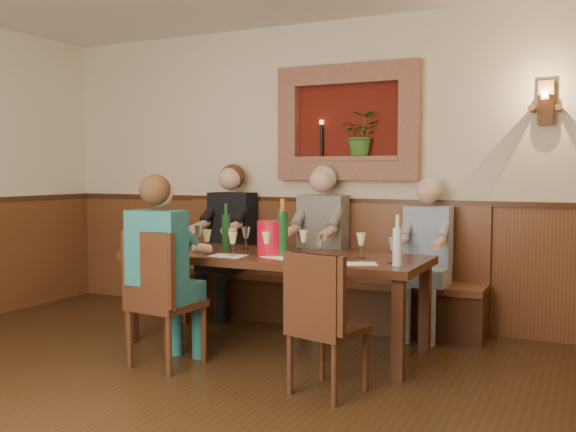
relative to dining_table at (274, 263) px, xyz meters
name	(u,v)px	position (x,y,z in m)	size (l,w,h in m)	color
ground_plane	(119,432)	(0.00, -1.85, -0.68)	(6.00, 6.00, 0.00)	black
room_shell	(113,77)	(0.00, -1.85, 1.21)	(6.04, 6.04, 2.82)	beige
wainscoting	(117,324)	(0.00, -1.85, -0.09)	(6.02, 6.02, 1.15)	#563018
wall_niche	(351,127)	(0.24, 1.09, 1.13)	(1.36, 0.30, 1.06)	#55140C
wall_sconce	(546,104)	(1.90, 1.08, 1.27)	(0.25, 0.20, 0.35)	#563018
dining_table	(274,263)	(0.00, 0.00, 0.00)	(2.40, 0.90, 0.75)	black
bench	(320,287)	(0.00, 0.94, -0.35)	(3.00, 0.45, 1.11)	#381E0F
chair_near_left	(165,327)	(-0.48, -0.78, -0.39)	(0.48, 0.48, 0.99)	black
chair_near_right	(326,352)	(0.78, -0.81, -0.41)	(0.48, 0.48, 0.91)	black
person_bench_left	(228,253)	(-0.93, 0.84, -0.06)	(0.44, 0.54, 1.47)	black
person_bench_mid	(319,259)	(0.03, 0.84, -0.07)	(0.43, 0.53, 1.46)	#504C49
person_bench_right	(425,272)	(1.00, 0.84, -0.12)	(0.39, 0.47, 1.35)	navy
person_chair_front	(165,288)	(-0.48, -0.78, -0.11)	(0.40, 0.49, 1.38)	#184656
spittoon_bucket	(272,238)	(0.01, -0.05, 0.21)	(0.23, 0.23, 0.26)	red
wine_bottle_green_a	(283,232)	(0.12, -0.08, 0.26)	(0.11, 0.11, 0.44)	#19471E
wine_bottle_green_b	(226,231)	(-0.48, 0.07, 0.23)	(0.09, 0.09, 0.39)	#19471E
water_bottle	(397,245)	(1.06, -0.21, 0.22)	(0.08, 0.08, 0.35)	silver
tasting_sheet_a	(158,250)	(-0.99, -0.19, 0.08)	(0.26, 0.19, 0.00)	white
tasting_sheet_b	(279,257)	(0.13, -0.17, 0.08)	(0.25, 0.18, 0.00)	white
tasting_sheet_c	(358,264)	(0.79, -0.24, 0.08)	(0.25, 0.18, 0.00)	white
tasting_sheet_d	(228,256)	(-0.26, -0.27, 0.08)	(0.27, 0.19, 0.00)	white
wine_glass_0	(156,238)	(-1.00, -0.20, 0.17)	(0.08, 0.08, 0.19)	#EEED8E
wine_glass_1	(198,237)	(-0.77, 0.09, 0.17)	(0.08, 0.08, 0.19)	white
wine_glass_2	(207,242)	(-0.48, -0.22, 0.17)	(0.08, 0.08, 0.19)	#EEED8E
wine_glass_3	(246,238)	(-0.34, 0.15, 0.17)	(0.08, 0.08, 0.19)	white
wine_glass_4	(267,244)	(0.02, -0.16, 0.17)	(0.08, 0.08, 0.19)	#EEED8E
wine_glass_5	(304,242)	(0.22, 0.08, 0.17)	(0.08, 0.08, 0.19)	#EEED8E
wine_glass_6	(319,247)	(0.46, -0.18, 0.17)	(0.08, 0.08, 0.19)	white
wine_glass_7	(361,245)	(0.70, 0.07, 0.17)	(0.08, 0.08, 0.19)	#EEED8E
wine_glass_8	(393,250)	(1.00, -0.11, 0.17)	(0.08, 0.08, 0.19)	white
wine_glass_9	(233,244)	(-0.22, -0.27, 0.17)	(0.08, 0.08, 0.19)	#EEED8E
wine_glass_10	(233,239)	(-0.39, 0.02, 0.17)	(0.08, 0.08, 0.19)	#EEED8E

